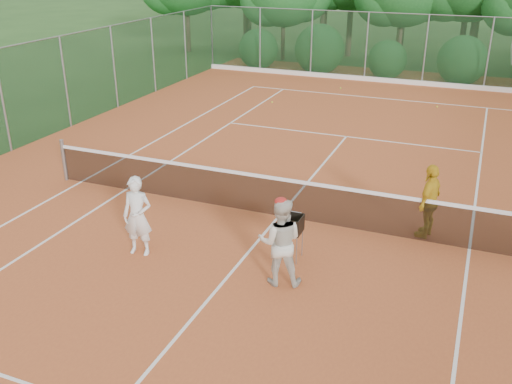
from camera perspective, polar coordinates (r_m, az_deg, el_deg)
ground at (r=12.98m, az=2.27°, el=-2.56°), size 120.00×120.00×0.00m
clay_court at (r=12.97m, az=2.27°, el=-2.52°), size 18.00×36.00×0.02m
tennis_net at (r=12.76m, az=2.31°, el=-0.41°), size 11.97×0.10×1.10m
player_white at (r=11.36m, az=-11.76°, el=-2.39°), size 0.64×0.47×1.62m
player_center_grp at (r=10.15m, az=2.44°, el=-4.98°), size 0.95×0.83×1.69m
player_yellow at (r=12.33m, az=16.95°, el=-0.86°), size 0.62×1.01×1.60m
ball_hopper at (r=10.98m, az=3.54°, el=-3.31°), size 0.40×0.40×0.92m
stray_ball_a at (r=22.62m, az=1.62°, el=8.98°), size 0.07×0.07×0.07m
stray_ball_b at (r=25.19m, az=8.46°, el=10.23°), size 0.07×0.07×0.07m
stray_ball_c at (r=23.01m, az=17.67°, el=8.14°), size 0.07×0.07×0.07m
court_markings at (r=12.97m, az=2.28°, el=-2.47°), size 11.03×23.83×0.01m
fence_back at (r=26.62m, az=13.76°, el=13.75°), size 18.07×0.07×3.00m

